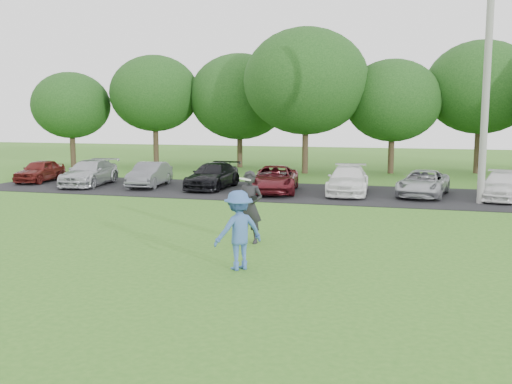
% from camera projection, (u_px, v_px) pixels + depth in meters
% --- Properties ---
extents(ground, '(100.00, 100.00, 0.00)m').
position_uv_depth(ground, '(216.00, 266.00, 13.39)').
color(ground, '#336C1E').
rests_on(ground, ground).
extents(parking_lot, '(32.00, 6.50, 0.03)m').
position_uv_depth(parking_lot, '(313.00, 193.00, 25.79)').
color(parking_lot, black).
rests_on(parking_lot, ground).
extents(utility_pole, '(0.28, 0.28, 10.04)m').
position_uv_depth(utility_pole, '(487.00, 76.00, 22.05)').
color(utility_pole, gray).
rests_on(utility_pole, ground).
extents(frisbee_player, '(1.32, 1.31, 2.13)m').
position_uv_depth(frisbee_player, '(239.00, 230.00, 13.01)').
color(frisbee_player, '#395EA2').
rests_on(frisbee_player, ground).
extents(camera_bystander, '(0.77, 0.55, 2.01)m').
position_uv_depth(camera_bystander, '(250.00, 207.00, 15.70)').
color(camera_bystander, black).
rests_on(camera_bystander, ground).
extents(parked_cars, '(30.43, 4.96, 1.24)m').
position_uv_depth(parked_cars, '(300.00, 179.00, 25.86)').
color(parked_cars, '#591613').
rests_on(parked_cars, parking_lot).
extents(tree_row, '(42.39, 9.85, 8.64)m').
position_uv_depth(tree_row, '(367.00, 91.00, 34.03)').
color(tree_row, '#38281C').
rests_on(tree_row, ground).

